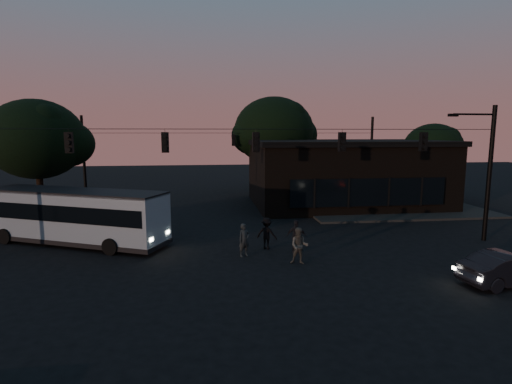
{
  "coord_description": "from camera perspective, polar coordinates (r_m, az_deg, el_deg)",
  "views": [
    {
      "loc": [
        -2.54,
        -16.13,
        6.01
      ],
      "look_at": [
        0.0,
        4.0,
        3.0
      ],
      "focal_mm": 28.0,
      "sensor_mm": 36.0,
      "label": 1
    }
  ],
  "objects": [
    {
      "name": "ground",
      "position": [
        17.4,
        1.69,
        -11.78
      ],
      "size": [
        120.0,
        120.0,
        0.0
      ],
      "primitive_type": "plane",
      "color": "black",
      "rests_on": "ground"
    },
    {
      "name": "sidewalk_far_right",
      "position": [
        33.98,
        18.28,
        -2.05
      ],
      "size": [
        14.0,
        10.0,
        0.15
      ],
      "primitive_type": "cube",
      "color": "black",
      "rests_on": "ground"
    },
    {
      "name": "sidewalk_far_left",
      "position": [
        32.77,
        -27.56,
        -2.96
      ],
      "size": [
        14.0,
        10.0,
        0.15
      ],
      "primitive_type": "cube",
      "color": "black",
      "rests_on": "ground"
    },
    {
      "name": "building",
      "position": [
        34.27,
        12.53,
        2.71
      ],
      "size": [
        15.4,
        10.41,
        5.4
      ],
      "color": "black",
      "rests_on": "ground"
    },
    {
      "name": "tree_behind",
      "position": [
        38.68,
        2.57,
        8.7
      ],
      "size": [
        7.6,
        7.6,
        9.43
      ],
      "color": "black",
      "rests_on": "ground"
    },
    {
      "name": "tree_right",
      "position": [
        39.86,
        23.96,
        5.75
      ],
      "size": [
        5.2,
        5.2,
        6.86
      ],
      "color": "black",
      "rests_on": "ground"
    },
    {
      "name": "tree_left",
      "position": [
        31.3,
        -28.88,
        6.59
      ],
      "size": [
        6.4,
        6.4,
        8.3
      ],
      "color": "black",
      "rests_on": "ground"
    },
    {
      "name": "signal_rig_near",
      "position": [
        20.35,
        -0.0,
        4.04
      ],
      "size": [
        26.24,
        0.3,
        7.5
      ],
      "color": "black",
      "rests_on": "ground"
    },
    {
      "name": "signal_rig_far",
      "position": [
        36.26,
        -3.19,
        5.58
      ],
      "size": [
        26.24,
        0.3,
        7.5
      ],
      "color": "black",
      "rests_on": "ground"
    },
    {
      "name": "bus",
      "position": [
        23.79,
        -24.56,
        -2.86
      ],
      "size": [
        10.6,
        6.57,
        2.97
      ],
      "rotation": [
        0.0,
        0.0,
        -0.43
      ],
      "color": "gray",
      "rests_on": "ground"
    },
    {
      "name": "car",
      "position": [
        19.07,
        32.44,
        -9.2
      ],
      "size": [
        4.19,
        1.97,
        1.33
      ],
      "primitive_type": "imported",
      "rotation": [
        0.0,
        0.0,
        1.71
      ],
      "color": "black",
      "rests_on": "ground"
    },
    {
      "name": "pedestrian_a",
      "position": [
        19.68,
        -1.7,
        -6.86
      ],
      "size": [
        0.71,
        0.61,
        1.64
      ],
      "primitive_type": "imported",
      "rotation": [
        0.0,
        0.0,
        0.46
      ],
      "color": "black",
      "rests_on": "ground"
    },
    {
      "name": "pedestrian_b",
      "position": [
        18.65,
        6.21,
        -7.66
      ],
      "size": [
        0.98,
        0.86,
        1.71
      ],
      "primitive_type": "imported",
      "rotation": [
        0.0,
        0.0,
        -0.29
      ],
      "color": "#3F3E39",
      "rests_on": "ground"
    },
    {
      "name": "pedestrian_c",
      "position": [
        20.32,
        5.81,
        -6.33
      ],
      "size": [
        1.06,
        0.65,
        1.69
      ],
      "primitive_type": "imported",
      "rotation": [
        0.0,
        0.0,
        2.89
      ],
      "color": "black",
      "rests_on": "ground"
    },
    {
      "name": "pedestrian_d",
      "position": [
        20.88,
        1.55,
        -5.93
      ],
      "size": [
        1.24,
        1.04,
        1.66
      ],
      "primitive_type": "imported",
      "rotation": [
        0.0,
        0.0,
        2.67
      ],
      "color": "black",
      "rests_on": "ground"
    }
  ]
}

